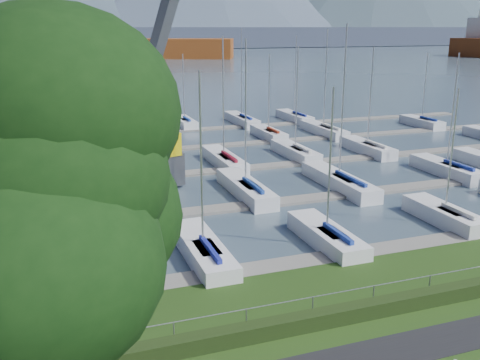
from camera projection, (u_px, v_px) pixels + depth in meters
name	position (u px, v px, depth m)	size (l,w,h in m)	color
path	(371.00, 356.00, 20.47)	(160.00, 2.00, 0.04)	black
water	(69.00, 54.00, 258.73)	(800.00, 540.00, 0.20)	#455665
hedge	(338.00, 315.00, 22.73)	(80.00, 0.70, 0.70)	#213212
fence	(334.00, 293.00, 22.86)	(0.04, 0.04, 80.00)	gray
foothill	(62.00, 38.00, 320.35)	(900.00, 80.00, 12.00)	#3D465A
docks	(186.00, 174.00, 46.80)	(90.00, 41.60, 0.25)	slate
crane	(158.00, 115.00, 43.23)	(7.24, 13.08, 22.35)	#56575D
cargo_ship_mid	(105.00, 48.00, 222.15)	(96.53, 54.29, 21.50)	brown
sailboat_fleet	(142.00, 108.00, 46.70)	(75.68, 50.13, 12.97)	#1B3297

